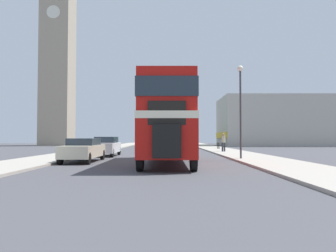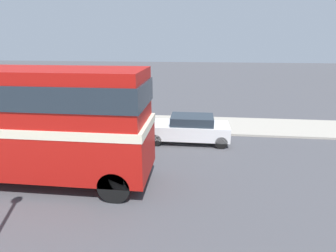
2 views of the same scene
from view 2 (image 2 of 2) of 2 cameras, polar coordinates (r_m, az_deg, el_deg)
The scene contains 5 objects.
ground_plane at distance 12.26m, azimuth -22.50°, elevation -8.67°, with size 120.00×120.00×0.00m, color #47474C.
sidewalk_left at distance 17.98m, azimuth -12.51°, elevation 0.92°, with size 3.50×120.00×0.12m.
double_decker_bus at distance 11.46m, azimuth -32.27°, elevation 1.88°, with size 2.57×11.12×4.33m.
car_parked_near at distance 15.56m, azimuth -17.86°, elevation 0.35°, with size 1.68×4.67×1.38m.
car_parked_mid at distance 14.03m, azimuth 4.65°, elevation -0.55°, with size 1.67×4.26×1.48m.
Camera 2 is at (9.50, 5.72, 5.22)m, focal length 28.00 mm.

